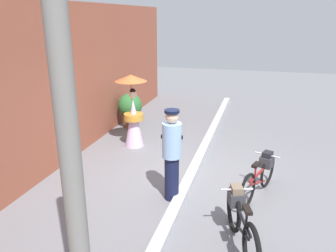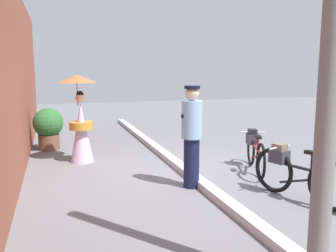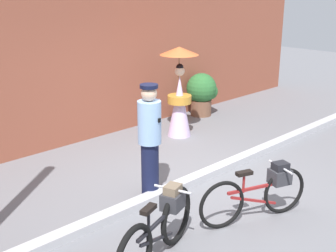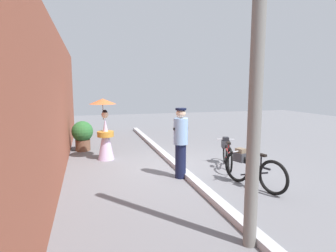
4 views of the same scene
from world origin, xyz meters
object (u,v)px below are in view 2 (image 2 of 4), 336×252
object	(u,v)px
bicycle_far_side	(255,150)
potted_plant_by_door	(49,127)
bicycle_near_officer	(296,173)
person_with_parasol	(80,119)
person_officer	(192,134)
utility_pole	(334,13)

from	to	relation	value
bicycle_far_side	potted_plant_by_door	bearing A→B (deg)	50.73
bicycle_near_officer	bicycle_far_side	size ratio (longest dim) A/B	1.04
person_with_parasol	person_officer	bearing A→B (deg)	-144.30
bicycle_near_officer	person_with_parasol	world-z (taller)	person_with_parasol
potted_plant_by_door	utility_pole	xyz separation A→B (m)	(-6.80, -2.29, 1.83)
potted_plant_by_door	utility_pole	world-z (taller)	utility_pole
person_officer	potted_plant_by_door	world-z (taller)	person_officer
bicycle_far_side	person_with_parasol	bearing A→B (deg)	62.11
person_with_parasol	potted_plant_by_door	bearing A→B (deg)	24.45
person_with_parasol	utility_pole	distance (m)	5.78
person_officer	potted_plant_by_door	bearing A→B (deg)	31.61
bicycle_near_officer	utility_pole	bearing A→B (deg)	147.64
bicycle_far_side	person_officer	bearing A→B (deg)	110.94
utility_pole	person_with_parasol	bearing A→B (deg)	16.92
person_officer	potted_plant_by_door	size ratio (longest dim) A/B	1.66
bicycle_far_side	person_officer	world-z (taller)	person_officer
bicycle_far_side	utility_pole	bearing A→B (deg)	157.14
bicycle_near_officer	utility_pole	distance (m)	3.14
bicycle_near_officer	person_officer	distance (m)	1.72
bicycle_near_officer	utility_pole	size ratio (longest dim) A/B	0.34
person_officer	person_with_parasol	size ratio (longest dim) A/B	0.92
bicycle_far_side	utility_pole	xyz separation A→B (m)	(-3.66, 1.54, 1.99)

